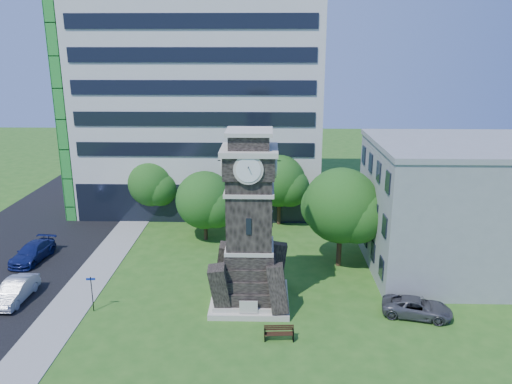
{
  "coord_description": "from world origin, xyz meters",
  "views": [
    {
      "loc": [
        4.22,
        -29.7,
        17.32
      ],
      "look_at": [
        3.28,
        8.17,
        6.28
      ],
      "focal_mm": 35.0,
      "sensor_mm": 36.0,
      "label": 1
    }
  ],
  "objects_px": {
    "park_bench": "(279,332)",
    "clock_tower": "(250,231)",
    "car_street_mid": "(15,291)",
    "car_street_north": "(33,252)",
    "car_east_lot": "(417,307)",
    "street_sign": "(92,290)"
  },
  "relations": [
    {
      "from": "park_bench",
      "to": "car_street_mid",
      "type": "bearing_deg",
      "value": 163.01
    },
    {
      "from": "car_street_mid",
      "to": "park_bench",
      "type": "xyz_separation_m",
      "value": [
        18.55,
        -4.49,
        -0.24
      ]
    },
    {
      "from": "park_bench",
      "to": "street_sign",
      "type": "relative_size",
      "value": 0.72
    },
    {
      "from": "car_street_north",
      "to": "street_sign",
      "type": "distance_m",
      "value": 11.43
    },
    {
      "from": "car_street_north",
      "to": "car_east_lot",
      "type": "relative_size",
      "value": 1.1
    },
    {
      "from": "street_sign",
      "to": "car_street_mid",
      "type": "bearing_deg",
      "value": 162.44
    },
    {
      "from": "car_street_mid",
      "to": "car_street_north",
      "type": "bearing_deg",
      "value": 106.44
    },
    {
      "from": "clock_tower",
      "to": "street_sign",
      "type": "bearing_deg",
      "value": -171.35
    },
    {
      "from": "park_bench",
      "to": "car_street_north",
      "type": "bearing_deg",
      "value": 147.59
    },
    {
      "from": "car_street_mid",
      "to": "park_bench",
      "type": "relative_size",
      "value": 2.47
    },
    {
      "from": "clock_tower",
      "to": "street_sign",
      "type": "distance_m",
      "value": 11.34
    },
    {
      "from": "car_street_mid",
      "to": "park_bench",
      "type": "height_order",
      "value": "car_street_mid"
    },
    {
      "from": "clock_tower",
      "to": "car_east_lot",
      "type": "relative_size",
      "value": 2.68
    },
    {
      "from": "car_street_mid",
      "to": "clock_tower",
      "type": "bearing_deg",
      "value": 1.75
    },
    {
      "from": "car_street_north",
      "to": "car_east_lot",
      "type": "bearing_deg",
      "value": -9.38
    },
    {
      "from": "car_east_lot",
      "to": "street_sign",
      "type": "relative_size",
      "value": 1.79
    },
    {
      "from": "car_east_lot",
      "to": "clock_tower",
      "type": "bearing_deg",
      "value": 94.77
    },
    {
      "from": "car_street_north",
      "to": "park_bench",
      "type": "relative_size",
      "value": 2.73
    },
    {
      "from": "park_bench",
      "to": "clock_tower",
      "type": "bearing_deg",
      "value": 108.93
    },
    {
      "from": "clock_tower",
      "to": "park_bench",
      "type": "xyz_separation_m",
      "value": [
        1.96,
        -4.77,
        -4.78
      ]
    },
    {
      "from": "car_street_mid",
      "to": "street_sign",
      "type": "height_order",
      "value": "street_sign"
    },
    {
      "from": "car_street_mid",
      "to": "street_sign",
      "type": "relative_size",
      "value": 1.79
    }
  ]
}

